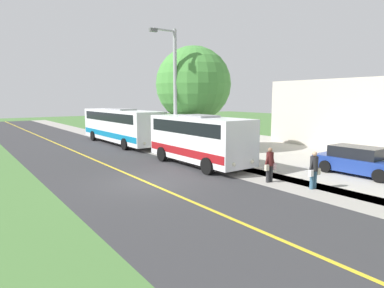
{
  "coord_description": "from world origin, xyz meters",
  "views": [
    {
      "loc": [
        7.12,
        13.35,
        3.93
      ],
      "look_at": [
        -3.5,
        -1.21,
        1.4
      ],
      "focal_mm": 30.72,
      "sensor_mm": 36.0,
      "label": 1
    }
  ],
  "objects_px": {
    "shuttle_bus_front": "(199,138)",
    "parked_car_near": "(359,161)",
    "pedestrian_with_bags": "(314,169)",
    "street_light_pole": "(174,88)",
    "pedestrian_waiting": "(270,164)",
    "transit_bus_rear": "(121,124)",
    "tree_curbside": "(193,84)"
  },
  "relations": [
    {
      "from": "transit_bus_rear",
      "to": "parked_car_near",
      "type": "height_order",
      "value": "transit_bus_rear"
    },
    {
      "from": "pedestrian_with_bags",
      "to": "pedestrian_waiting",
      "type": "relative_size",
      "value": 1.01
    },
    {
      "from": "shuttle_bus_front",
      "to": "transit_bus_rear",
      "type": "bearing_deg",
      "value": -90.34
    },
    {
      "from": "transit_bus_rear",
      "to": "street_light_pole",
      "type": "height_order",
      "value": "street_light_pole"
    },
    {
      "from": "shuttle_bus_front",
      "to": "street_light_pole",
      "type": "xyz_separation_m",
      "value": [
        -0.4,
        -3.32,
        2.98
      ]
    },
    {
      "from": "pedestrian_with_bags",
      "to": "street_light_pole",
      "type": "distance_m",
      "value": 11.04
    },
    {
      "from": "transit_bus_rear",
      "to": "pedestrian_waiting",
      "type": "xyz_separation_m",
      "value": [
        -0.16,
        16.39,
        -0.8
      ]
    },
    {
      "from": "pedestrian_waiting",
      "to": "tree_curbside",
      "type": "bearing_deg",
      "value": -105.51
    },
    {
      "from": "pedestrian_waiting",
      "to": "street_light_pole",
      "type": "relative_size",
      "value": 0.2
    },
    {
      "from": "shuttle_bus_front",
      "to": "parked_car_near",
      "type": "bearing_deg",
      "value": 127.14
    },
    {
      "from": "street_light_pole",
      "to": "pedestrian_waiting",
      "type": "bearing_deg",
      "value": 88.82
    },
    {
      "from": "pedestrian_with_bags",
      "to": "street_light_pole",
      "type": "height_order",
      "value": "street_light_pole"
    },
    {
      "from": "transit_bus_rear",
      "to": "pedestrian_waiting",
      "type": "height_order",
      "value": "transit_bus_rear"
    },
    {
      "from": "pedestrian_with_bags",
      "to": "street_light_pole",
      "type": "xyz_separation_m",
      "value": [
        0.47,
        -10.38,
        3.72
      ]
    },
    {
      "from": "transit_bus_rear",
      "to": "street_light_pole",
      "type": "xyz_separation_m",
      "value": [
        -0.34,
        7.9,
        2.93
      ]
    },
    {
      "from": "transit_bus_rear",
      "to": "pedestrian_with_bags",
      "type": "xyz_separation_m",
      "value": [
        -0.81,
        18.29,
        -0.79
      ]
    },
    {
      "from": "tree_curbside",
      "to": "parked_car_near",
      "type": "bearing_deg",
      "value": 101.22
    },
    {
      "from": "shuttle_bus_front",
      "to": "parked_car_near",
      "type": "height_order",
      "value": "shuttle_bus_front"
    },
    {
      "from": "street_light_pole",
      "to": "transit_bus_rear",
      "type": "bearing_deg",
      "value": -87.55
    },
    {
      "from": "pedestrian_waiting",
      "to": "street_light_pole",
      "type": "xyz_separation_m",
      "value": [
        -0.17,
        -8.49,
        3.72
      ]
    },
    {
      "from": "street_light_pole",
      "to": "pedestrian_with_bags",
      "type": "bearing_deg",
      "value": 92.61
    },
    {
      "from": "shuttle_bus_front",
      "to": "pedestrian_waiting",
      "type": "xyz_separation_m",
      "value": [
        -0.23,
        5.17,
        -0.75
      ]
    },
    {
      "from": "pedestrian_waiting",
      "to": "street_light_pole",
      "type": "distance_m",
      "value": 9.27
    },
    {
      "from": "pedestrian_with_bags",
      "to": "tree_curbside",
      "type": "height_order",
      "value": "tree_curbside"
    },
    {
      "from": "shuttle_bus_front",
      "to": "transit_bus_rear",
      "type": "distance_m",
      "value": 11.22
    },
    {
      "from": "transit_bus_rear",
      "to": "pedestrian_waiting",
      "type": "distance_m",
      "value": 16.41
    },
    {
      "from": "pedestrian_waiting",
      "to": "parked_car_near",
      "type": "distance_m",
      "value": 5.22
    },
    {
      "from": "shuttle_bus_front",
      "to": "transit_bus_rear",
      "type": "relative_size",
      "value": 0.66
    },
    {
      "from": "transit_bus_rear",
      "to": "shuttle_bus_front",
      "type": "bearing_deg",
      "value": 89.66
    },
    {
      "from": "pedestrian_waiting",
      "to": "shuttle_bus_front",
      "type": "bearing_deg",
      "value": -87.46
    },
    {
      "from": "transit_bus_rear",
      "to": "pedestrian_waiting",
      "type": "relative_size",
      "value": 6.85
    },
    {
      "from": "pedestrian_waiting",
      "to": "parked_car_near",
      "type": "xyz_separation_m",
      "value": [
        -4.95,
        1.67,
        -0.19
      ]
    }
  ]
}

